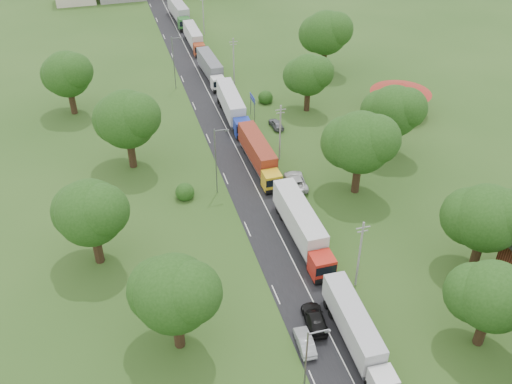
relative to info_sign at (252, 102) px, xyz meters
name	(u,v)px	position (x,y,z in m)	size (l,w,h in m)	color
ground	(289,254)	(-5.20, -35.00, -3.00)	(260.00, 260.00, 0.00)	#274818
road	(246,168)	(-5.20, -15.00, -3.00)	(8.00, 200.00, 0.04)	black
info_sign	(252,102)	(0.00, 0.00, 0.00)	(0.12, 3.10, 4.10)	slate
pole_1	(360,254)	(0.30, -42.00, 1.68)	(1.60, 0.24, 9.00)	gray
pole_2	(280,132)	(0.30, -14.00, 1.68)	(1.60, 0.24, 9.00)	gray
pole_3	(234,61)	(0.30, 14.00, 1.68)	(1.60, 0.24, 9.00)	gray
pole_4	(203,14)	(0.30, 42.00, 1.68)	(1.60, 0.24, 9.00)	gray
lamp_0	(307,367)	(-10.55, -55.00, 2.55)	(2.03, 0.22, 10.00)	slate
lamp_1	(217,158)	(-10.55, -20.00, 2.55)	(2.03, 0.22, 10.00)	slate
lamp_2	(174,60)	(-10.55, 15.00, 2.55)	(2.03, 0.22, 10.00)	slate
tree_2	(492,295)	(8.79, -52.86, 3.59)	(8.00, 8.00, 10.10)	#382616
tree_3	(486,217)	(14.79, -42.84, 4.22)	(8.80, 8.80, 11.07)	#382616
tree_4	(360,142)	(7.79, -24.83, 4.85)	(9.60, 9.60, 12.05)	#382616
tree_5	(393,111)	(16.79, -16.84, 4.22)	(8.80, 8.80, 11.07)	#382616
tree_6	(308,75)	(9.79, 0.14, 3.59)	(8.00, 8.00, 10.10)	#382616
tree_7	(326,32)	(18.79, 15.17, 4.85)	(9.60, 9.60, 12.05)	#382616
tree_10	(174,293)	(-20.21, -44.84, 4.22)	(8.80, 8.80, 11.07)	#382616
tree_11	(90,212)	(-27.21, -29.84, 4.22)	(8.80, 8.80, 11.07)	#382616
tree_12	(126,119)	(-21.21, -9.83, 4.85)	(9.60, 9.60, 12.05)	#382616
tree_13	(67,74)	(-29.21, 10.16, 4.22)	(8.80, 8.80, 11.07)	#382616
house_cream	(401,93)	(24.80, -5.00, 0.64)	(10.08, 10.08, 5.80)	beige
truck_0	(356,330)	(-3.25, -49.75, -0.97)	(2.69, 13.82, 3.83)	silver
truck_1	(302,225)	(-2.93, -32.91, -0.69)	(2.79, 15.71, 4.35)	red
truck_2	(259,154)	(-3.27, -15.20, -0.86)	(2.78, 14.57, 4.03)	gold
truck_3	(232,106)	(-3.33, 0.73, -0.75)	(3.10, 15.36, 4.25)	#192F98
truck_4	(211,68)	(-3.29, 17.98, -0.93)	(2.93, 14.10, 3.90)	white
truck_5	(194,37)	(-3.29, 35.35, -1.00)	(2.39, 13.64, 3.78)	maroon
truck_6	(179,12)	(-3.57, 52.50, -0.72)	(3.38, 15.59, 4.31)	#256124
car_lane_mid	(305,342)	(-8.20, -48.66, -2.33)	(1.43, 4.10, 1.35)	#ACAFB4
car_lane_rear	(315,319)	(-6.20, -46.11, -2.26)	(2.07, 5.10, 1.48)	black
car_verge_near	(296,181)	(0.30, -21.44, -2.22)	(2.61, 5.66, 1.57)	silver
car_verge_far	(276,124)	(2.80, -4.50, -2.33)	(1.59, 3.95, 1.35)	#595C60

